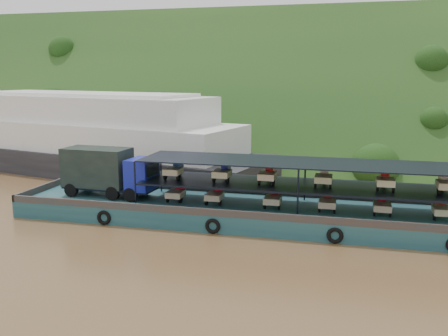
# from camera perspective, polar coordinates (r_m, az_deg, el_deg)

# --- Properties ---
(ground) EXTENTS (160.00, 160.00, 0.00)m
(ground) POSITION_cam_1_polar(r_m,az_deg,el_deg) (37.06, 1.86, -5.85)
(ground) COLOR brown
(ground) RESTS_ON ground
(hillside) EXTENTS (140.00, 39.60, 39.60)m
(hillside) POSITION_cam_1_polar(r_m,az_deg,el_deg) (71.88, 8.09, 2.19)
(hillside) COLOR #173714
(hillside) RESTS_ON ground
(cargo_barge) EXTENTS (35.00, 7.18, 4.92)m
(cargo_barge) POSITION_cam_1_polar(r_m,az_deg,el_deg) (36.50, 1.30, -4.11)
(cargo_barge) COLOR #153C4C
(cargo_barge) RESTS_ON ground
(passenger_ferry) EXTENTS (43.58, 19.94, 8.56)m
(passenger_ferry) POSITION_cam_1_polar(r_m,az_deg,el_deg) (57.01, -15.67, 3.43)
(passenger_ferry) COLOR black
(passenger_ferry) RESTS_ON ground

